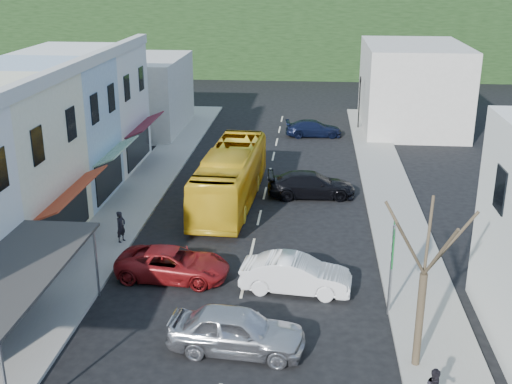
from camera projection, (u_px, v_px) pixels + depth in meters
The scene contains 17 objects.
ground at pixel (244, 286), 27.74m from camera, with size 120.00×120.00×0.00m, color black.
sidewalk_left at pixel (135, 199), 37.74m from camera, with size 3.00×52.00×0.15m, color gray.
sidewalk_right at pixel (393, 208), 36.47m from camera, with size 3.00×52.00×0.15m, color gray.
shopfront_row at pixel (7, 157), 32.16m from camera, with size 8.25×30.00×8.00m.
distant_block_left at pixel (135, 94), 53.10m from camera, with size 8.00×10.00×6.00m, color #B7B2A8.
distant_block_right at pixel (412, 86), 53.79m from camera, with size 8.00×12.00×7.00m, color #B7B2A8.
hillside at pixel (285, 15), 86.70m from camera, with size 80.00×26.00×14.00m.
bus at pixel (230, 178), 36.92m from camera, with size 2.50×11.60×3.10m, color yellow.
car_silver at pixel (237, 334), 22.87m from camera, with size 1.80×4.40×1.40m, color #B6B6BB.
car_white at pixel (296, 276), 27.11m from camera, with size 1.80×4.40×1.40m, color silver.
car_red at pixel (173, 264), 28.22m from camera, with size 1.90×4.60×1.40m, color maroon.
car_black_near at pixel (311, 186), 38.20m from camera, with size 1.84×4.50×1.40m, color black.
car_navy_far at pixel (314, 128), 51.69m from camera, with size 1.84×4.50×1.40m, color black.
pedestrian_left at pixel (121, 226), 31.57m from camera, with size 0.60×0.40×1.70m, color black.
direction_sign at pixel (391, 271), 24.89m from camera, with size 0.39×1.73×3.82m, color #0F521E, non-canonical shape.
street_tree at pixel (424, 274), 20.95m from camera, with size 2.63×2.63×7.19m, color #362B1E, non-canonical shape.
traffic_signal at pixel (359, 103), 53.50m from camera, with size 0.59×0.95×4.44m, color black, non-canonical shape.
Camera 1 is at (2.77, -24.63, 13.13)m, focal length 45.00 mm.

